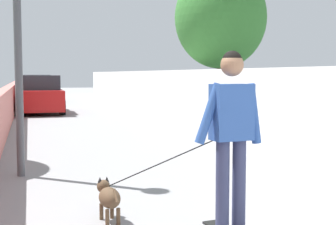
{
  "coord_description": "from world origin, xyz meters",
  "views": [
    {
      "loc": [
        -2.07,
        2.19,
        1.6
      ],
      "look_at": [
        5.08,
        0.11,
        1.0
      ],
      "focal_mm": 51.18,
      "sensor_mm": 36.0,
      "label": 1
    }
  ],
  "objects_px": {
    "tree_right_near": "(220,18)",
    "car_far": "(37,89)",
    "car_near": "(40,95)",
    "person_skateboarder": "(231,126)",
    "dog": "(109,197)"
  },
  "relations": [
    {
      "from": "person_skateboarder",
      "to": "car_near",
      "type": "height_order",
      "value": "person_skateboarder"
    },
    {
      "from": "car_near",
      "to": "tree_right_near",
      "type": "bearing_deg",
      "value": -132.42
    },
    {
      "from": "tree_right_near",
      "to": "person_skateboarder",
      "type": "distance_m",
      "value": 12.0
    },
    {
      "from": "car_near",
      "to": "car_far",
      "type": "distance_m",
      "value": 8.55
    },
    {
      "from": "tree_right_near",
      "to": "car_far",
      "type": "distance_m",
      "value": 15.22
    },
    {
      "from": "car_near",
      "to": "car_far",
      "type": "bearing_deg",
      "value": -0.0
    },
    {
      "from": "tree_right_near",
      "to": "dog",
      "type": "bearing_deg",
      "value": 151.58
    },
    {
      "from": "person_skateboarder",
      "to": "car_near",
      "type": "distance_m",
      "value": 16.25
    },
    {
      "from": "car_near",
      "to": "car_far",
      "type": "relative_size",
      "value": 1.06
    },
    {
      "from": "dog",
      "to": "car_near",
      "type": "relative_size",
      "value": 0.29
    },
    {
      "from": "person_skateboarder",
      "to": "car_near",
      "type": "xyz_separation_m",
      "value": [
        16.19,
        1.38,
        -0.39
      ]
    },
    {
      "from": "tree_right_near",
      "to": "dog",
      "type": "height_order",
      "value": "tree_right_near"
    },
    {
      "from": "tree_right_near",
      "to": "dog",
      "type": "distance_m",
      "value": 11.8
    },
    {
      "from": "person_skateboarder",
      "to": "dog",
      "type": "bearing_deg",
      "value": 47.79
    },
    {
      "from": "tree_right_near",
      "to": "car_far",
      "type": "xyz_separation_m",
      "value": [
        13.81,
        5.76,
        -2.75
      ]
    }
  ]
}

